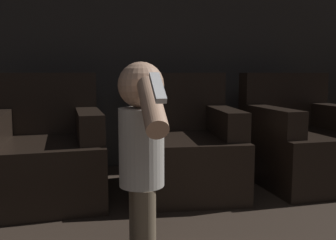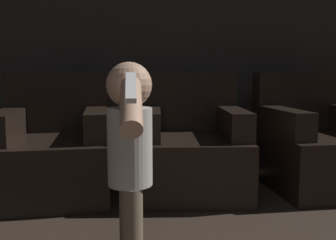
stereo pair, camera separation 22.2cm
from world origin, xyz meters
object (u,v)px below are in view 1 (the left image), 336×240
(armchair_middle, at_px, (183,149))
(armchair_right, at_px, (302,144))
(armchair_left, at_px, (45,154))
(person_toddler, at_px, (142,148))

(armchair_middle, xyz_separation_m, armchair_right, (0.99, 0.00, 0.00))
(armchair_left, xyz_separation_m, armchair_right, (2.00, 0.00, 0.00))
(person_toddler, bearing_deg, armchair_middle, -26.59)
(armchair_left, relative_size, armchair_right, 1.02)
(armchair_middle, relative_size, armchair_right, 1.02)
(armchair_left, height_order, armchair_middle, same)
(armchair_left, xyz_separation_m, armchair_middle, (1.01, 0.00, 0.00))
(armchair_right, relative_size, person_toddler, 0.97)
(armchair_left, distance_m, person_toddler, 1.24)
(armchair_right, distance_m, person_toddler, 1.82)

